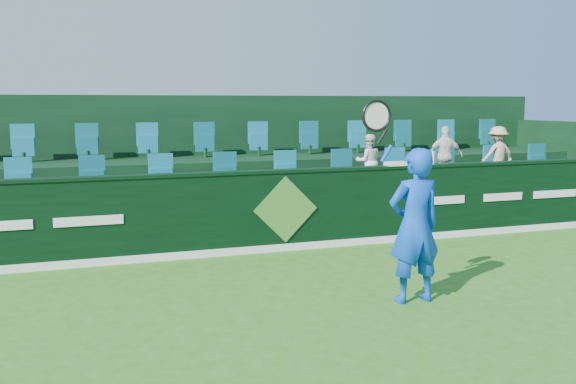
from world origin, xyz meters
name	(u,v)px	position (x,y,z in m)	size (l,w,h in m)	color
ground	(402,328)	(0.00, 0.00, 0.00)	(60.00, 60.00, 0.00)	#296E1A
sponsor_hoarding	(284,210)	(0.00, 4.00, 0.67)	(16.00, 0.25, 1.35)	black
stand_tier_front	(264,215)	(0.00, 5.10, 0.40)	(16.00, 2.00, 0.80)	black
stand_tier_back	(237,189)	(0.00, 7.00, 0.65)	(16.00, 1.80, 1.30)	black
stand_rear	(231,160)	(0.00, 7.44, 1.22)	(16.00, 4.10, 2.60)	black
seat_row_front	(257,175)	(0.00, 5.50, 1.10)	(13.50, 0.50, 0.60)	#167392
seat_row_back	(233,143)	(0.00, 7.30, 1.60)	(13.50, 0.50, 0.60)	#167392
tennis_player	(414,225)	(0.59, 0.80, 0.97)	(1.21, 0.47, 2.56)	blue
spectator_left	(368,161)	(2.11, 5.12, 1.32)	(0.51, 0.40, 1.04)	white
spectator_middle	(445,156)	(3.82, 5.12, 1.39)	(0.69, 0.29, 1.18)	white
spectator_right	(498,154)	(5.08, 5.12, 1.38)	(0.75, 0.43, 1.16)	#C9AE8E
towel	(398,164)	(2.12, 4.00, 1.38)	(0.42, 0.27, 0.06)	white
drinks_bottle	(433,158)	(2.83, 4.00, 1.47)	(0.07, 0.07, 0.23)	silver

